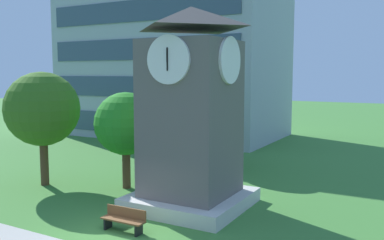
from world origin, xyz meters
TOP-DOWN VIEW (x-y plane):
  - ground_plane at (0.00, 0.00)m, footprint 160.00×160.00m
  - office_building at (-11.55, 23.41)m, footprint 20.47×11.21m
  - clock_tower at (1.02, 4.66)m, footprint 4.80×4.80m
  - park_bench at (0.27, 0.82)m, footprint 1.81×0.51m
  - tree_streetside at (-3.40, 5.68)m, footprint 3.23×3.23m
  - tree_by_building at (-7.60, 4.04)m, footprint 3.90×3.90m
  - tree_near_tower at (-1.24, 12.42)m, footprint 3.00×3.00m

SIDE VIEW (x-z plane):
  - ground_plane at x=0.00m, z-range 0.00..0.00m
  - park_bench at x=0.27m, z-range 0.02..0.90m
  - tree_streetside at x=-3.40m, z-range 0.85..5.85m
  - tree_near_tower at x=-1.24m, z-range 1.07..6.29m
  - clock_tower at x=1.02m, z-range -0.52..8.25m
  - tree_by_building at x=-7.60m, z-range 1.04..7.08m
  - office_building at x=-11.55m, z-range 0.00..16.00m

